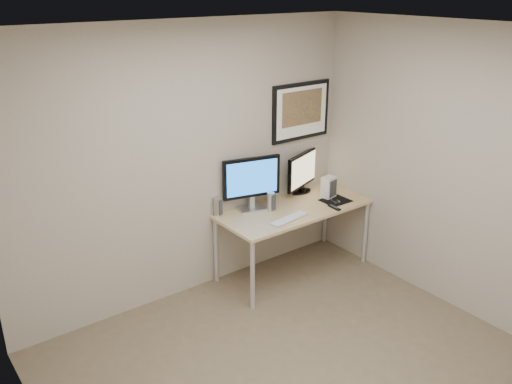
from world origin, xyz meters
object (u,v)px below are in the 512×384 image
at_px(monitor_tv, 302,172).
at_px(desk, 294,214).
at_px(keyboard, 289,219).
at_px(speaker_left, 217,207).
at_px(speaker_right, 271,202).
at_px(fan_unit, 329,187).
at_px(monitor_large, 252,181).
at_px(framed_art, 301,111).

bearing_deg(monitor_tv, desk, -161.81).
height_order(desk, monitor_tv, monitor_tv).
bearing_deg(keyboard, speaker_left, 127.07).
bearing_deg(keyboard, desk, 31.67).
relative_size(speaker_left, speaker_right, 0.97).
relative_size(speaker_right, keyboard, 0.44).
bearing_deg(fan_unit, monitor_tv, 105.83).
relative_size(monitor_large, keyboard, 1.32).
relative_size(monitor_tv, speaker_left, 2.91).
relative_size(monitor_large, speaker_left, 3.13).
relative_size(framed_art, fan_unit, 3.27).
height_order(desk, framed_art, framed_art).
height_order(monitor_large, speaker_right, monitor_large).
height_order(desk, fan_unit, fan_unit).
xyz_separation_m(speaker_right, fan_unit, (0.72, -0.09, 0.02)).
xyz_separation_m(desk, speaker_right, (-0.24, 0.08, 0.16)).
height_order(speaker_right, keyboard, speaker_right).
height_order(framed_art, keyboard, framed_art).
height_order(monitor_tv, fan_unit, monitor_tv).
height_order(monitor_tv, speaker_right, monitor_tv).
relative_size(monitor_tv, fan_unit, 2.40).
distance_m(keyboard, fan_unit, 0.74).
xyz_separation_m(monitor_tv, speaker_right, (-0.58, -0.19, -0.14)).
height_order(desk, monitor_large, monitor_large).
height_order(speaker_left, keyboard, speaker_left).
distance_m(speaker_right, keyboard, 0.29).
bearing_deg(framed_art, speaker_left, -178.43).
bearing_deg(speaker_right, framed_art, 13.51).
relative_size(speaker_left, keyboard, 0.42).
distance_m(desk, speaker_left, 0.81).
xyz_separation_m(framed_art, monitor_large, (-0.72, -0.10, -0.59)).
xyz_separation_m(monitor_large, monitor_tv, (0.71, 0.05, -0.06)).
bearing_deg(monitor_large, fan_unit, -1.44).
bearing_deg(keyboard, monitor_tv, 30.78).
relative_size(desk, monitor_tv, 2.90).
bearing_deg(speaker_right, desk, -28.75).
xyz_separation_m(desk, fan_unit, (0.48, -0.00, 0.18)).
bearing_deg(framed_art, desk, -136.54).
xyz_separation_m(monitor_tv, fan_unit, (0.14, -0.27, -0.13)).
bearing_deg(desk, fan_unit, -0.15).
xyz_separation_m(speaker_left, fan_unit, (1.21, -0.30, 0.02)).
relative_size(desk, fan_unit, 6.98).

